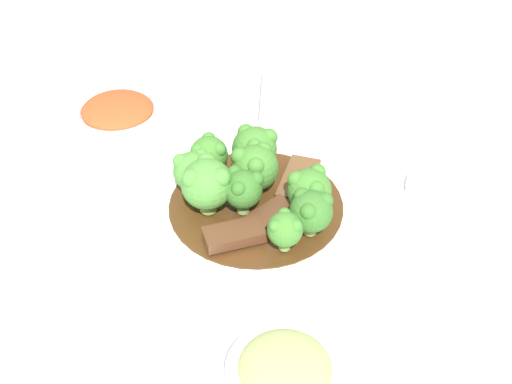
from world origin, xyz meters
TOP-DOWN VIEW (x-y plane):
  - ground_plane at (0.00, 0.00)m, footprint 4.00×4.00m
  - main_plate at (0.00, 0.00)m, footprint 0.31×0.31m
  - beef_strip_0 at (0.03, -0.05)m, footprint 0.08×0.06m
  - beef_strip_1 at (-0.06, 0.02)m, footprint 0.05×0.07m
  - beef_strip_2 at (-0.03, -0.01)m, footprint 0.06×0.06m
  - broccoli_floret_0 at (-0.07, -0.03)m, footprint 0.04×0.04m
  - broccoli_floret_1 at (0.06, -0.00)m, footprint 0.05×0.05m
  - broccoli_floret_2 at (0.02, 0.00)m, footprint 0.05×0.05m
  - broccoli_floret_3 at (0.05, 0.05)m, footprint 0.04×0.04m
  - broccoli_floret_4 at (-0.01, 0.01)m, footprint 0.04×0.04m
  - broccoli_floret_5 at (0.02, 0.07)m, footprint 0.04×0.04m
  - broccoli_floret_6 at (-0.01, 0.05)m, footprint 0.06×0.06m
  - broccoli_floret_7 at (-0.05, -0.05)m, footprint 0.04×0.04m
  - broccoli_floret_8 at (-0.01, -0.06)m, footprint 0.05×0.05m
  - serving_spoon at (0.10, -0.01)m, footprint 0.24×0.04m
  - side_bowl_kimchi at (0.16, 0.17)m, footprint 0.11×0.11m
  - side_bowl_appetizer at (-0.23, -0.02)m, footprint 0.10×0.10m
  - sauce_dish at (0.03, -0.21)m, footprint 0.07×0.07m
  - paper_napkin at (-0.02, -0.26)m, footprint 0.13×0.08m

SIDE VIEW (x-z plane):
  - ground_plane at x=0.00m, z-range 0.00..0.00m
  - paper_napkin at x=-0.02m, z-range 0.00..0.01m
  - sauce_dish at x=0.03m, z-range 0.00..0.01m
  - main_plate at x=0.00m, z-range 0.00..0.02m
  - side_bowl_kimchi at x=0.16m, z-range 0.00..0.05m
  - beef_strip_0 at x=0.03m, z-range 0.02..0.03m
  - beef_strip_2 at x=-0.03m, z-range 0.02..0.03m
  - serving_spoon at x=0.10m, z-range 0.02..0.03m
  - beef_strip_1 at x=-0.06m, z-range 0.02..0.03m
  - side_bowl_appetizer at x=-0.23m, z-range 0.00..0.06m
  - broccoli_floret_0 at x=-0.07m, z-range 0.02..0.07m
  - broccoli_floret_5 at x=0.02m, z-range 0.02..0.07m
  - broccoli_floret_8 at x=-0.01m, z-range 0.02..0.07m
  - broccoli_floret_3 at x=0.05m, z-range 0.02..0.07m
  - broccoli_floret_7 at x=-0.05m, z-range 0.02..0.07m
  - broccoli_floret_1 at x=0.06m, z-range 0.02..0.08m
  - broccoli_floret_4 at x=-0.01m, z-range 0.02..0.08m
  - broccoli_floret_2 at x=0.02m, z-range 0.02..0.08m
  - broccoli_floret_6 at x=-0.01m, z-range 0.02..0.09m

